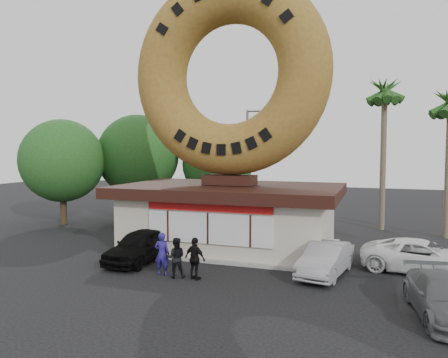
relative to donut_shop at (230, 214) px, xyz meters
name	(u,v)px	position (x,y,z in m)	size (l,w,h in m)	color
ground	(181,280)	(0.00, -5.98, -1.77)	(90.00, 90.00, 0.00)	black
donut_shop	(230,214)	(0.00, 0.00, 0.00)	(11.20, 7.20, 3.80)	#BDB8A1
giant_donut	(230,74)	(0.00, 0.02, 7.16)	(10.25, 10.25, 2.61)	olive
tree_west	(138,156)	(-9.50, 7.02, 2.87)	(6.00, 6.00, 7.65)	#473321
tree_mid	(217,164)	(-4.00, 9.02, 2.25)	(5.20, 5.20, 6.63)	#473321
tree_far	(62,161)	(-13.00, 3.02, 2.56)	(5.60, 5.60, 7.14)	#473321
palm_near	(385,96)	(7.50, 8.02, 6.65)	(2.60, 2.60, 9.75)	#726651
street_lamp	(249,158)	(-1.86, 10.02, 2.72)	(2.11, 0.20, 8.00)	#59595E
person_left	(162,254)	(-1.05, -5.53, -0.89)	(0.64, 0.42, 1.75)	navy
person_center	(176,258)	(-0.36, -5.68, -0.96)	(0.79, 0.61, 1.62)	black
person_right	(195,259)	(0.49, -5.69, -0.93)	(0.98, 0.41, 1.68)	black
car_black	(140,246)	(-2.98, -3.99, -1.03)	(1.73, 4.29, 1.46)	black
car_silver	(326,259)	(5.27, -3.34, -1.11)	(1.40, 4.01, 1.32)	#9C9B9F
car_grey	(444,298)	(9.18, -6.75, -1.13)	(1.77, 4.35, 1.26)	#5C5F61
car_white	(423,257)	(9.04, -1.68, -1.09)	(2.25, 4.88, 1.36)	white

